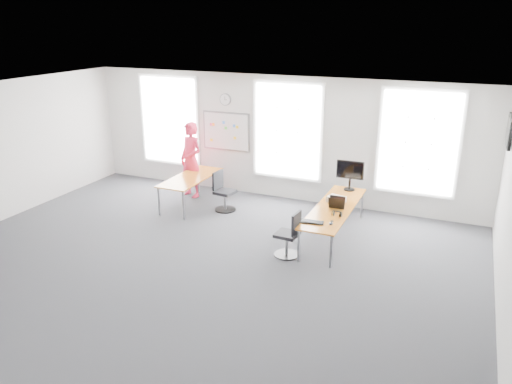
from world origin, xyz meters
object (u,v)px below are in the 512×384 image
at_px(person, 191,160).
at_px(monitor, 350,173).
at_px(chair_left, 223,193).
at_px(keyboard, 311,222).
at_px(headphones, 337,214).
at_px(desk_left, 191,179).
at_px(desk_right, 334,209).
at_px(chair_right, 289,237).

relative_size(person, monitor, 2.81).
xyz_separation_m(chair_left, person, (-1.17, 0.57, 0.53)).
distance_m(keyboard, headphones, 0.61).
distance_m(desk_left, keyboard, 3.74).
bearing_deg(chair_left, monitor, -70.60).
relative_size(desk_right, chair_left, 2.95).
distance_m(chair_right, keyboard, 0.49).
height_order(person, headphones, person).
bearing_deg(desk_right, headphones, -70.35).
xyz_separation_m(keyboard, monitor, (0.20, 2.11, 0.39)).
height_order(keyboard, headphones, headphones).
xyz_separation_m(desk_left, person, (-0.31, 0.56, 0.30)).
distance_m(desk_right, headphones, 0.50).
relative_size(person, keyboard, 4.18).
xyz_separation_m(chair_right, chair_left, (-2.23, 1.66, 0.01)).
bearing_deg(keyboard, person, 140.72).
bearing_deg(desk_right, chair_left, 169.77).
height_order(chair_right, keyboard, chair_right).
distance_m(chair_right, monitor, 2.46).
relative_size(desk_right, keyboard, 6.08).
distance_m(chair_left, keyboard, 2.98).
bearing_deg(keyboard, monitor, 73.66).
distance_m(desk_right, monitor, 1.23).
distance_m(keyboard, monitor, 2.15).
relative_size(chair_left, headphones, 4.89).
distance_m(desk_right, person, 4.09).
bearing_deg(chair_right, monitor, 169.67).
relative_size(desk_left, monitor, 2.86).
relative_size(chair_right, monitor, 1.34).
relative_size(chair_right, keyboard, 2.00).
xyz_separation_m(person, keyboard, (3.75, -2.03, -0.26)).
relative_size(desk_right, chair_right, 3.05).
distance_m(chair_left, headphones, 3.10).
xyz_separation_m(chair_right, keyboard, (0.35, 0.20, 0.28)).
distance_m(desk_left, monitor, 3.72).
relative_size(keyboard, monitor, 0.67).
relative_size(desk_left, headphones, 10.12).
distance_m(desk_left, chair_left, 0.88).
height_order(chair_left, headphones, chair_left).
bearing_deg(monitor, chair_right, -104.89).
bearing_deg(person, desk_right, 5.79).
height_order(chair_right, monitor, monitor).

